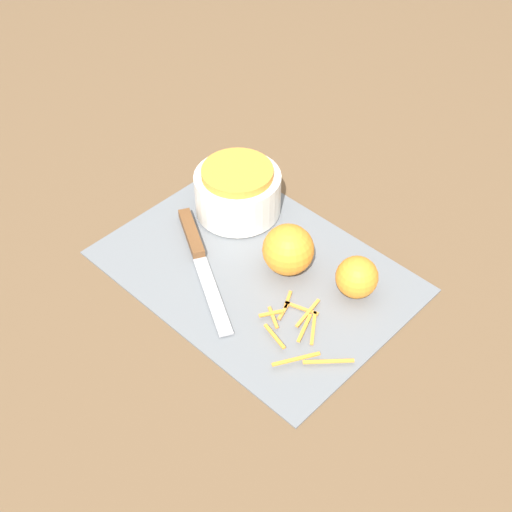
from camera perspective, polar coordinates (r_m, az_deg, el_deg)
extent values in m
plane|color=brown|center=(1.15, 0.00, -1.27)|extent=(4.00, 4.00, 0.00)
cube|color=slate|center=(1.15, 0.00, -1.16)|extent=(0.48, 0.34, 0.01)
cylinder|color=silver|center=(1.23, -1.47, 5.06)|extent=(0.15, 0.15, 0.07)
cylinder|color=orange|center=(1.20, -1.50, 6.60)|extent=(0.12, 0.12, 0.02)
cube|color=brown|center=(1.20, -5.19, 1.82)|extent=(0.11, 0.07, 0.02)
cube|color=#B2B2B7|center=(1.11, -3.50, -3.13)|extent=(0.16, 0.10, 0.00)
sphere|color=orange|center=(1.12, 2.60, 0.51)|extent=(0.08, 0.08, 0.08)
sphere|color=orange|center=(1.10, 8.07, -1.68)|extent=(0.07, 0.07, 0.07)
cube|color=orange|center=(1.09, 3.66, -4.20)|extent=(0.05, 0.02, 0.00)
cube|color=orange|center=(1.07, 1.38, -4.93)|extent=(0.04, 0.03, 0.00)
cube|color=orange|center=(1.10, 2.56, -3.53)|extent=(0.02, 0.03, 0.00)
cube|color=orange|center=(1.08, 4.17, -4.57)|extent=(0.02, 0.06, 0.00)
cube|color=orange|center=(1.07, 1.20, -4.61)|extent=(0.02, 0.03, 0.00)
cube|color=orange|center=(1.06, 3.89, -5.77)|extent=(0.03, 0.05, 0.00)
cube|color=gold|center=(1.03, 5.82, -8.39)|extent=(0.05, 0.06, 0.00)
cube|color=orange|center=(1.05, 1.49, -6.44)|extent=(0.05, 0.02, 0.00)
cube|color=orange|center=(1.08, 2.25, -4.40)|extent=(0.02, 0.04, 0.00)
cube|color=orange|center=(1.07, 4.61, -5.75)|extent=(0.04, 0.05, 0.00)
cube|color=orange|center=(1.02, 3.23, -8.23)|extent=(0.04, 0.07, 0.00)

